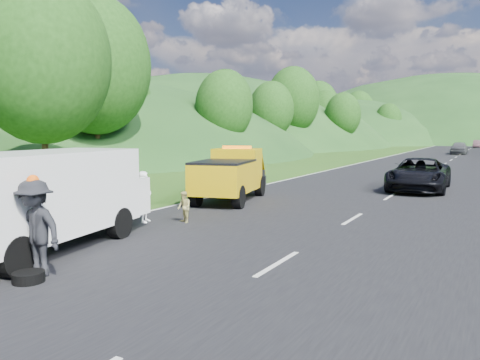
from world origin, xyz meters
The scene contains 13 objects.
ground centered at (0.00, 0.00, 0.00)m, with size 320.00×320.00×0.00m, color #38661E.
road_surface centered at (3.00, 40.00, 0.01)m, with size 14.00×200.00×0.02m, color black.
tree_line_left centered at (-19.00, 60.00, 0.00)m, with size 14.00×140.00×14.00m, color #2A5F1C, non-canonical shape.
tow_truck centered at (-2.61, 5.62, 1.12)m, with size 3.15×5.62×2.28m.
white_van centered at (-2.47, -3.68, 1.37)m, with size 4.05×7.22×2.43m.
woman centered at (-2.67, 0.27, 0.00)m, with size 0.60×0.44×1.63m, color white.
child centered at (-1.51, 0.78, 0.00)m, with size 0.49×0.38×1.01m, color tan.
worker centered at (-0.81, -5.18, 0.00)m, with size 1.27×0.73×1.96m, color black.
suitcase centered at (-4.45, 0.33, 0.27)m, with size 0.34×0.19×0.54m, color #5B5744.
spare_tire centered at (-0.68, -5.48, 0.00)m, with size 0.60×0.60×0.20m, color black.
passing_suv centered at (3.77, 13.03, 0.00)m, with size 2.63×5.69×1.58m, color black.
dist_car_a centered at (2.75, 53.62, 0.00)m, with size 1.86×4.62×1.58m, color #4C4D51.
dist_car_b centered at (3.91, 79.28, 0.00)m, with size 1.43×4.09×1.35m, color brown.
Camera 1 is at (7.14, -11.17, 2.93)m, focal length 35.00 mm.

